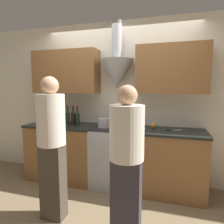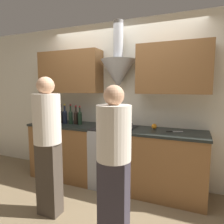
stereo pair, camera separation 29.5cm
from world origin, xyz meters
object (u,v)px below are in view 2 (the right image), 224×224
at_px(wine_bottle_0, 44,114).
at_px(wine_bottle_4, 61,116).
at_px(person_foreground_left, 48,140).
at_px(mixing_bowl, 124,125).
at_px(orange_fruit, 154,126).
at_px(wine_bottle_5, 65,116).
at_px(stove_range, 114,156).
at_px(wine_bottle_1, 47,115).
at_px(stock_pot, 105,123).
at_px(wine_bottle_2, 52,115).
at_px(wine_bottle_7, 76,117).
at_px(wine_bottle_3, 55,115).
at_px(wine_bottle_8, 80,117).
at_px(person_foreground_right, 114,161).
at_px(wine_bottle_6, 71,116).

distance_m(wine_bottle_0, wine_bottle_4, 0.37).
bearing_deg(person_foreground_left, mixing_bowl, 59.13).
distance_m(wine_bottle_4, orange_fruit, 1.60).
bearing_deg(wine_bottle_5, stove_range, 0.68).
height_order(wine_bottle_1, stock_pot, wine_bottle_1).
xyz_separation_m(wine_bottle_2, mixing_bowl, (1.35, 0.01, -0.08)).
distance_m(wine_bottle_2, stock_pot, 1.06).
bearing_deg(stock_pot, wine_bottle_0, 178.25).
bearing_deg(orange_fruit, wine_bottle_7, -175.47).
xyz_separation_m(wine_bottle_3, stock_pot, (0.97, -0.02, -0.07)).
bearing_deg(wine_bottle_1, wine_bottle_4, -0.42).
bearing_deg(wine_bottle_2, wine_bottle_8, -1.41).
distance_m(stock_pot, mixing_bowl, 0.29).
relative_size(wine_bottle_0, wine_bottle_4, 1.03).
xyz_separation_m(wine_bottle_1, stock_pot, (1.15, -0.04, -0.06)).
xyz_separation_m(wine_bottle_4, wine_bottle_7, (0.31, 0.01, 0.00)).
height_order(wine_bottle_7, person_foreground_right, person_foreground_right).
bearing_deg(wine_bottle_0, person_foreground_right, -32.75).
bearing_deg(wine_bottle_3, wine_bottle_6, 2.41).
xyz_separation_m(wine_bottle_1, wine_bottle_2, (0.09, 0.00, -0.00)).
bearing_deg(wine_bottle_3, wine_bottle_5, 1.03).
distance_m(wine_bottle_8, stock_pot, 0.47).
bearing_deg(stock_pot, stove_range, 12.14).
xyz_separation_m(wine_bottle_2, wine_bottle_5, (0.30, -0.02, 0.00)).
bearing_deg(stove_range, person_foreground_left, -114.88).
relative_size(wine_bottle_1, wine_bottle_2, 1.06).
relative_size(wine_bottle_5, wine_bottle_6, 1.01).
distance_m(wine_bottle_3, person_foreground_right, 1.97).
height_order(wine_bottle_3, mixing_bowl, wine_bottle_3).
relative_size(wine_bottle_0, wine_bottle_2, 1.09).
bearing_deg(wine_bottle_1, wine_bottle_6, -0.65).
height_order(wine_bottle_1, person_foreground_right, person_foreground_right).
xyz_separation_m(wine_bottle_3, mixing_bowl, (1.26, 0.03, -0.10)).
xyz_separation_m(wine_bottle_3, orange_fruit, (1.70, 0.13, -0.10)).
xyz_separation_m(wine_bottle_4, orange_fruit, (1.59, 0.11, -0.09)).
bearing_deg(wine_bottle_2, wine_bottle_4, -2.04).
relative_size(wine_bottle_6, wine_bottle_8, 1.07).
xyz_separation_m(wine_bottle_8, orange_fruit, (1.20, 0.12, -0.09)).
distance_m(wine_bottle_0, wine_bottle_6, 0.58).
bearing_deg(wine_bottle_6, wine_bottle_5, -175.01).
bearing_deg(stove_range, wine_bottle_2, 179.55).
distance_m(wine_bottle_0, wine_bottle_1, 0.08).
bearing_deg(person_foreground_right, wine_bottle_2, 144.58).
height_order(wine_bottle_7, person_foreground_left, person_foreground_left).
xyz_separation_m(wine_bottle_6, person_foreground_right, (1.26, -1.18, -0.19)).
height_order(wine_bottle_0, wine_bottle_6, wine_bottle_0).
bearing_deg(stock_pot, wine_bottle_5, 178.49).
height_order(stove_range, wine_bottle_2, wine_bottle_2).
bearing_deg(person_foreground_left, wine_bottle_2, 127.03).
distance_m(wine_bottle_8, person_foreground_left, 1.00).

